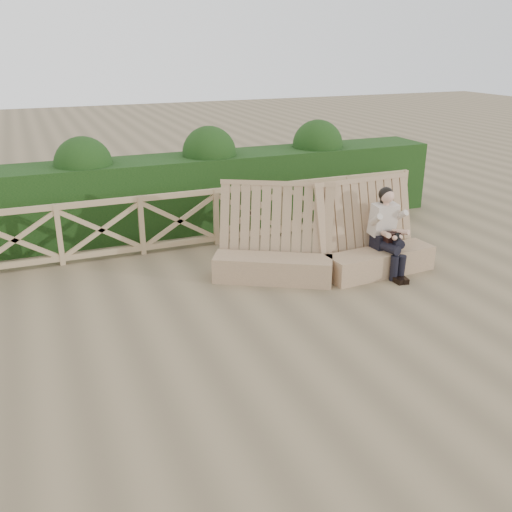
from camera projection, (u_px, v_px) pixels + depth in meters
name	position (u px, v px, depth m)	size (l,w,h in m)	color
ground	(249.00, 330.00, 7.78)	(60.00, 60.00, 0.00)	brown
bench	(326.00, 253.00, 9.46)	(3.73, 1.63, 1.55)	#876D4D
woman	(387.00, 229.00, 9.47)	(0.44, 0.93, 1.45)	black
guardrail	(180.00, 221.00, 10.61)	(10.10, 0.09, 1.10)	#978058
hedge	(164.00, 195.00, 11.58)	(12.00, 1.20, 1.50)	black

